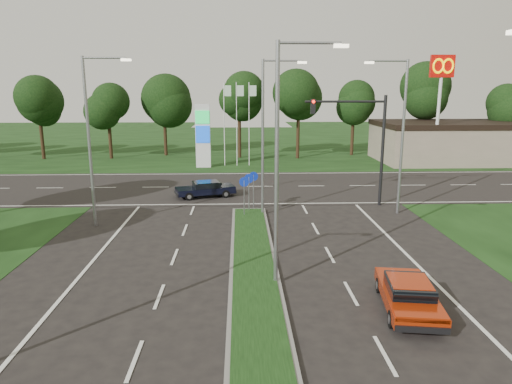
{
  "coord_description": "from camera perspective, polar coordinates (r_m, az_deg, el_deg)",
  "views": [
    {
      "loc": [
        -0.56,
        -10.38,
        7.34
      ],
      "look_at": [
        0.28,
        12.37,
        2.2
      ],
      "focal_mm": 32.0,
      "sensor_mm": 36.0,
      "label": 1
    }
  ],
  "objects": [
    {
      "name": "streetlight_median_far",
      "position": [
        26.52,
        1.29,
        7.83
      ],
      "size": [
        2.53,
        0.22,
        9.0
      ],
      "color": "gray",
      "rests_on": "ground"
    },
    {
      "name": "gas_pylon",
      "position": [
        43.75,
        -6.37,
        7.21
      ],
      "size": [
        5.8,
        1.26,
        8.0
      ],
      "color": "silver",
      "rests_on": "ground"
    },
    {
      "name": "median_kerb",
      "position": [
        16.13,
        0.1,
        -14.1
      ],
      "size": [
        2.0,
        26.0,
        0.12
      ],
      "primitive_type": "cube",
      "color": "slate",
      "rests_on": "ground"
    },
    {
      "name": "navy_sedan",
      "position": [
        31.87,
        -6.33,
        0.41
      ],
      "size": [
        4.28,
        2.68,
        1.09
      ],
      "rotation": [
        0.0,
        0.0,
        1.86
      ],
      "color": "black",
      "rests_on": "ground"
    },
    {
      "name": "cross_road",
      "position": [
        35.16,
        -1.15,
        0.67
      ],
      "size": [
        160.0,
        12.0,
        0.02
      ],
      "primitive_type": "cube",
      "color": "black",
      "rests_on": "ground"
    },
    {
      "name": "mcdonalds_sign",
      "position": [
        46.24,
        22.12,
        12.61
      ],
      "size": [
        2.2,
        0.47,
        10.4
      ],
      "color": "silver",
      "rests_on": "ground"
    },
    {
      "name": "median_signs",
      "position": [
        27.37,
        -0.89,
        0.86
      ],
      "size": [
        1.16,
        1.76,
        2.38
      ],
      "color": "gray",
      "rests_on": "ground"
    },
    {
      "name": "streetlight_median_near",
      "position": [
        16.61,
        3.31,
        4.88
      ],
      "size": [
        2.53,
        0.22,
        9.0
      ],
      "color": "gray",
      "rests_on": "ground"
    },
    {
      "name": "traffic_signal",
      "position": [
        29.54,
        13.22,
        7.17
      ],
      "size": [
        5.1,
        0.42,
        7.0
      ],
      "color": "black",
      "rests_on": "ground"
    },
    {
      "name": "red_sedan",
      "position": [
        16.58,
        18.49,
        -11.98
      ],
      "size": [
        2.2,
        4.2,
        1.1
      ],
      "rotation": [
        0.0,
        0.0,
        -0.14
      ],
      "color": "#A12508",
      "rests_on": "ground"
    },
    {
      "name": "commercial_building",
      "position": [
        51.85,
        23.83,
        5.73
      ],
      "size": [
        16.0,
        9.0,
        4.0
      ],
      "primitive_type": "cube",
      "color": "gray",
      "rests_on": "ground"
    },
    {
      "name": "ground",
      "position": [
        12.72,
        0.85,
        -22.5
      ],
      "size": [
        160.0,
        160.0,
        0.0
      ],
      "primitive_type": "plane",
      "color": "black",
      "rests_on": "ground"
    },
    {
      "name": "streetlight_left_far",
      "position": [
        25.68,
        -19.79,
        6.93
      ],
      "size": [
        2.53,
        0.22,
        9.0
      ],
      "color": "gray",
      "rests_on": "ground"
    },
    {
      "name": "verge_far",
      "position": [
        65.79,
        -1.61,
        6.31
      ],
      "size": [
        160.0,
        50.0,
        0.02
      ],
      "primitive_type": "cube",
      "color": "black",
      "rests_on": "ground"
    },
    {
      "name": "treeline_far",
      "position": [
        50.32,
        -1.38,
        12.14
      ],
      "size": [
        6.0,
        6.0,
        9.9
      ],
      "color": "black",
      "rests_on": "ground"
    },
    {
      "name": "streetlight_right_far",
      "position": [
        28.08,
        17.53,
        7.52
      ],
      "size": [
        2.53,
        0.22,
        9.0
      ],
      "rotation": [
        0.0,
        0.0,
        3.14
      ],
      "color": "gray",
      "rests_on": "ground"
    }
  ]
}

